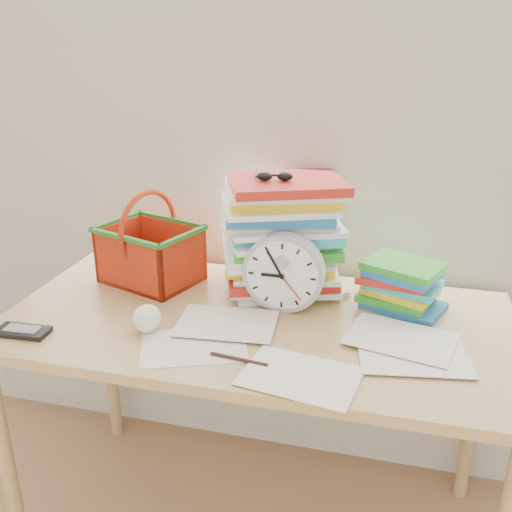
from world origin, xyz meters
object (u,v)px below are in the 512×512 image
(desk, at_px, (256,342))
(basket, at_px, (149,238))
(calculator, at_px, (23,331))
(clock, at_px, (284,272))
(book_stack, at_px, (399,285))
(paper_stack, at_px, (282,234))

(desk, bearing_deg, basket, 156.54)
(calculator, bearing_deg, desk, 19.52)
(clock, height_order, book_stack, clock)
(clock, distance_m, basket, 0.46)
(desk, distance_m, paper_stack, 0.33)
(desk, bearing_deg, clock, 49.85)
(clock, xyz_separation_m, basket, (-0.45, 0.10, 0.03))
(desk, xyz_separation_m, basket, (-0.39, 0.17, 0.22))
(paper_stack, xyz_separation_m, calculator, (-0.60, -0.46, -0.17))
(paper_stack, height_order, basket, paper_stack)
(book_stack, bearing_deg, clock, -162.86)
(basket, bearing_deg, book_stack, 18.83)
(paper_stack, xyz_separation_m, basket, (-0.41, -0.05, -0.03))
(paper_stack, xyz_separation_m, book_stack, (0.35, -0.05, -0.10))
(paper_stack, bearing_deg, calculator, -142.26)
(desk, height_order, basket, basket)
(desk, xyz_separation_m, paper_stack, (0.02, 0.22, 0.25))
(basket, bearing_deg, paper_stack, 26.30)
(clock, xyz_separation_m, calculator, (-0.63, -0.31, -0.11))
(book_stack, distance_m, calculator, 1.04)
(paper_stack, distance_m, calculator, 0.77)
(clock, distance_m, book_stack, 0.33)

